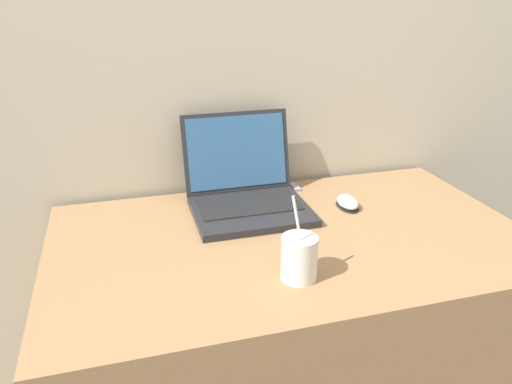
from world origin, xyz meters
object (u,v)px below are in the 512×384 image
Objects in this scene: laptop at (246,190)px; computer_mouse at (348,203)px; drink_cup at (299,257)px; usb_stick at (295,187)px.

laptop is 3.44× the size of computer_mouse.
drink_cup is at bearing -130.49° from computer_mouse.
computer_mouse is at bearing -61.99° from usb_stick.
laptop is at bearing 163.17° from computer_mouse.
usb_stick is at bearing 70.79° from drink_cup.
computer_mouse is at bearing 49.51° from drink_cup.
usb_stick is (-0.09, 0.17, -0.01)m from computer_mouse.
drink_cup reaches higher than computer_mouse.
usb_stick is (0.17, 0.48, -0.05)m from drink_cup.
drink_cup is 0.40m from computer_mouse.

